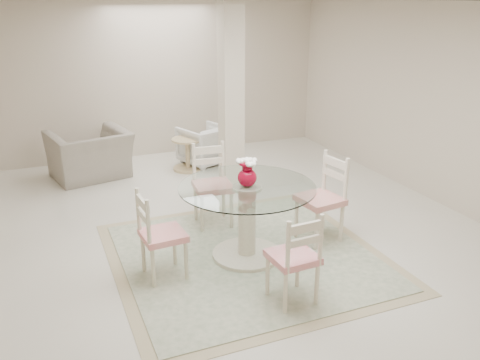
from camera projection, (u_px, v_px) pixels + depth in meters
name	position (u px, v px, depth m)	size (l,w,h in m)	color
ground	(232.00, 227.00, 6.41)	(7.00, 7.00, 0.00)	silver
room_shell	(232.00, 80.00, 5.77)	(6.02, 7.02, 2.71)	beige
column	(231.00, 100.00, 7.26)	(0.30, 0.30, 2.70)	beige
area_rug	(247.00, 256.00, 5.68)	(2.91, 2.91, 0.02)	tan
dining_table	(247.00, 222.00, 5.54)	(1.47, 1.47, 0.85)	beige
red_vase	(247.00, 172.00, 5.34)	(0.24, 0.22, 0.31)	#9D041F
dining_chair_east	(325.00, 192.00, 5.90)	(0.52, 0.52, 1.15)	#F4E5C9
dining_chair_north	(211.00, 179.00, 6.35)	(0.50, 0.50, 1.14)	beige
dining_chair_west	(156.00, 229.00, 5.08)	(0.45, 0.45, 1.05)	beige
dining_chair_south	(297.00, 252.00, 4.64)	(0.44, 0.44, 1.04)	beige
recliner_taupe	(90.00, 155.00, 8.05)	(1.16, 1.01, 0.75)	gray
armchair_white	(205.00, 145.00, 8.69)	(0.73, 0.75, 0.68)	silver
side_table	(188.00, 155.00, 8.45)	(0.52, 0.52, 0.54)	#D9C285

